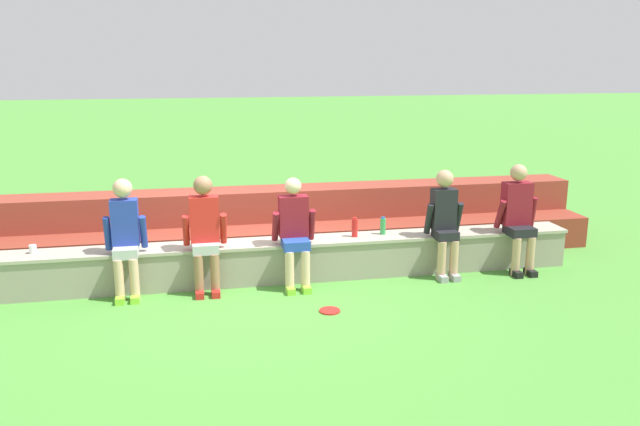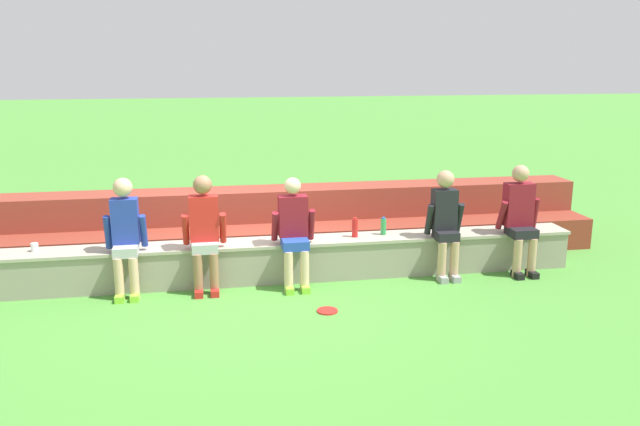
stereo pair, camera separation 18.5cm
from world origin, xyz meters
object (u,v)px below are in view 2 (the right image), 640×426
at_px(person_far_left, 125,233).
at_px(water_bottle_mid_right, 355,228).
at_px(person_center, 294,229).
at_px(plastic_cup_left_end, 35,247).
at_px(person_far_right, 520,216).
at_px(frisbee, 327,311).
at_px(person_left_of_center, 204,229).
at_px(water_bottle_near_right, 383,226).
at_px(person_right_of_center, 445,220).

distance_m(person_far_left, water_bottle_mid_right, 2.89).
bearing_deg(person_center, water_bottle_mid_right, 17.93).
bearing_deg(plastic_cup_left_end, water_bottle_mid_right, -0.61).
relative_size(person_far_left, person_center, 1.04).
height_order(person_far_right, frisbee, person_far_right).
xyz_separation_m(person_left_of_center, water_bottle_near_right, (2.34, 0.31, -0.15)).
relative_size(person_center, plastic_cup_left_end, 13.37).
bearing_deg(plastic_cup_left_end, person_far_left, -13.93).
bearing_deg(person_far_left, plastic_cup_left_end, 166.07).
bearing_deg(person_left_of_center, person_center, -0.72).
height_order(plastic_cup_left_end, frisbee, plastic_cup_left_end).
relative_size(water_bottle_mid_right, water_bottle_near_right, 1.11).
height_order(person_far_left, frisbee, person_far_left).
height_order(person_right_of_center, water_bottle_near_right, person_right_of_center).
bearing_deg(person_right_of_center, person_far_left, 179.47).
xyz_separation_m(person_left_of_center, plastic_cup_left_end, (-2.05, 0.30, -0.21)).
bearing_deg(person_far_right, water_bottle_mid_right, 173.11).
height_order(person_center, person_right_of_center, person_right_of_center).
xyz_separation_m(person_far_right, water_bottle_mid_right, (-2.19, 0.26, -0.13)).
bearing_deg(person_right_of_center, person_left_of_center, 179.80).
bearing_deg(person_far_left, person_far_right, -0.35).
bearing_deg(person_far_right, person_right_of_center, -179.66).
bearing_deg(water_bottle_mid_right, person_left_of_center, -172.40).
distance_m(person_far_right, water_bottle_near_right, 1.82).
distance_m(person_center, person_right_of_center, 1.99).
distance_m(person_far_left, frisbee, 2.60).
distance_m(person_left_of_center, water_bottle_mid_right, 1.97).
distance_m(water_bottle_mid_right, frisbee, 1.49).
xyz_separation_m(person_left_of_center, person_right_of_center, (3.08, -0.01, -0.02)).
bearing_deg(person_far_left, person_left_of_center, -1.61).
bearing_deg(water_bottle_near_right, frisbee, -128.37).
bearing_deg(water_bottle_near_right, person_far_left, -175.12).
bearing_deg(plastic_cup_left_end, person_left_of_center, -8.39).
xyz_separation_m(water_bottle_near_right, frisbee, (-0.99, -1.26, -0.62)).
distance_m(person_right_of_center, frisbee, 2.11).
xyz_separation_m(person_far_right, plastic_cup_left_end, (-6.18, 0.31, -0.21)).
bearing_deg(person_right_of_center, water_bottle_mid_right, 166.68).
xyz_separation_m(person_right_of_center, person_far_right, (1.04, 0.01, 0.02)).
height_order(person_left_of_center, water_bottle_near_right, person_left_of_center).
bearing_deg(water_bottle_mid_right, person_right_of_center, -13.32).
xyz_separation_m(person_left_of_center, frisbee, (1.35, -0.95, -0.77)).
xyz_separation_m(person_far_left, water_bottle_mid_right, (2.88, 0.23, -0.13)).
bearing_deg(water_bottle_mid_right, water_bottle_near_right, 6.65).
relative_size(person_far_left, plastic_cup_left_end, 13.92).
distance_m(person_left_of_center, person_center, 1.10).
height_order(person_right_of_center, water_bottle_mid_right, person_right_of_center).
bearing_deg(person_left_of_center, frisbee, -35.14).
bearing_deg(plastic_cup_left_end, water_bottle_near_right, 0.05).
bearing_deg(person_far_left, water_bottle_mid_right, 4.63).
bearing_deg(frisbee, person_far_right, 18.77).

